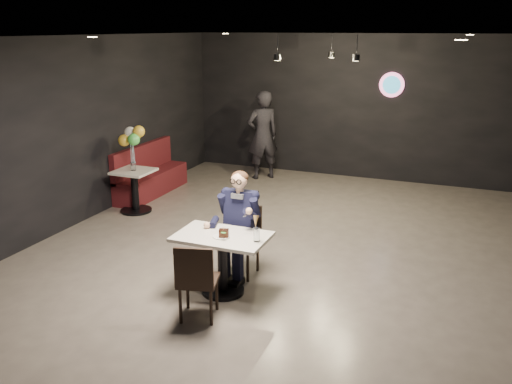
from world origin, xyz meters
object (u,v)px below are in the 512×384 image
at_px(side_table, 135,190).
at_px(balloon_vase, 133,166).
at_px(chair_far, 241,241).
at_px(booth_bench, 151,170).
at_px(main_table, 223,264).
at_px(seated_man, 240,223).
at_px(passerby, 263,135).
at_px(chair_near, 198,279).
at_px(sundae_glass, 257,235).

xyz_separation_m(side_table, balloon_vase, (0.00, 0.00, 0.43)).
bearing_deg(chair_far, booth_bench, 138.88).
bearing_deg(main_table, seated_man, 90.00).
xyz_separation_m(booth_bench, passerby, (1.56, 1.91, 0.45)).
height_order(main_table, chair_near, chair_near).
xyz_separation_m(chair_far, sundae_glass, (0.45, -0.58, 0.37)).
distance_m(booth_bench, balloon_vase, 1.10).
xyz_separation_m(booth_bench, side_table, (0.30, -1.00, -0.09)).
xyz_separation_m(chair_far, balloon_vase, (-2.72, 1.64, 0.36)).
bearing_deg(chair_near, main_table, 74.46).
xyz_separation_m(sundae_glass, passerby, (-1.91, 5.12, 0.10)).
xyz_separation_m(chair_far, booth_bench, (-3.02, 2.64, 0.02)).
xyz_separation_m(seated_man, passerby, (-1.46, 4.55, 0.21)).
xyz_separation_m(main_table, booth_bench, (-3.02, 3.19, 0.11)).
xyz_separation_m(main_table, sundae_glass, (0.45, -0.03, 0.46)).
bearing_deg(seated_man, chair_far, 180.00).
relative_size(booth_bench, side_table, 2.46).
distance_m(main_table, side_table, 3.49).
distance_m(side_table, balloon_vase, 0.43).
relative_size(chair_near, seated_man, 0.64).
bearing_deg(chair_far, passerby, 107.77).
distance_m(booth_bench, side_table, 1.05).
height_order(chair_near, passerby, passerby).
relative_size(balloon_vase, passerby, 0.08).
distance_m(seated_man, balloon_vase, 3.18).
xyz_separation_m(chair_far, side_table, (-2.72, 1.64, -0.07)).
height_order(main_table, balloon_vase, balloon_vase).
relative_size(booth_bench, passerby, 1.03).
relative_size(chair_far, sundae_glass, 5.59).
bearing_deg(booth_bench, sundae_glass, -42.76).
bearing_deg(passerby, booth_bench, 9.39).
xyz_separation_m(sundae_glass, booth_bench, (-3.48, 3.21, -0.35)).
bearing_deg(chair_far, chair_near, -90.00).
bearing_deg(chair_far, main_table, -90.00).
bearing_deg(chair_near, side_table, 118.53).
bearing_deg(main_table, chair_near, -90.00).
bearing_deg(seated_man, chair_near, -90.00).
bearing_deg(sundae_glass, main_table, 176.67).
xyz_separation_m(seated_man, balloon_vase, (-2.72, 1.64, 0.10)).
distance_m(balloon_vase, passerby, 3.17).
bearing_deg(chair_far, side_table, 148.96).
bearing_deg(passerby, chair_near, 63.05).
bearing_deg(balloon_vase, main_table, -38.80).
relative_size(main_table, side_table, 1.41).
xyz_separation_m(sundae_glass, balloon_vase, (-3.18, 2.21, -0.01)).
relative_size(sundae_glass, side_table, 0.21).
height_order(chair_near, seated_man, seated_man).
relative_size(booth_bench, balloon_vase, 13.71).
xyz_separation_m(chair_near, balloon_vase, (-2.72, 2.81, 0.36)).
bearing_deg(main_table, passerby, 105.96).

